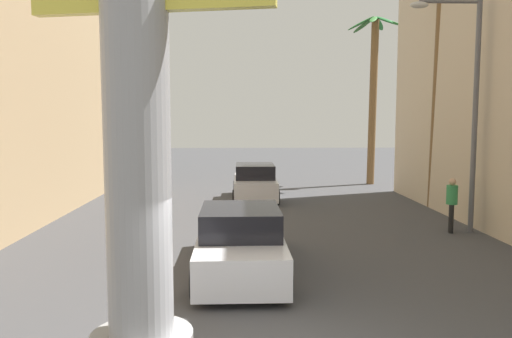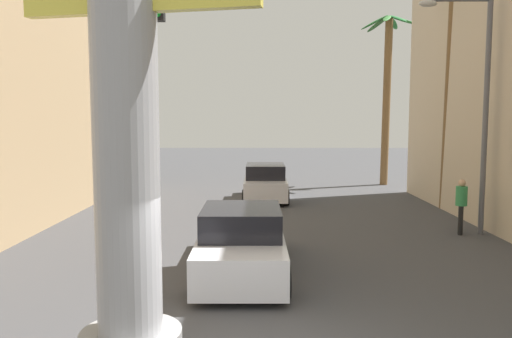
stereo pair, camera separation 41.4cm
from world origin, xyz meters
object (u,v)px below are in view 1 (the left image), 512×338
(neon_sign_pole, at_px, (135,25))
(pedestrian_mid_right, at_px, (452,201))
(palm_tree_far_right, at_px, (373,85))
(street_lamp, at_px, (466,93))
(palm_tree_mid_right, at_px, (441,67))
(palm_tree_far_left, at_px, (110,90))
(car_lead, at_px, (240,242))
(traffic_light_mast, at_px, (7,69))
(car_far, at_px, (255,183))

(neon_sign_pole, distance_m, pedestrian_mid_right, 12.29)
(neon_sign_pole, distance_m, palm_tree_far_right, 22.17)
(pedestrian_mid_right, bearing_deg, street_lamp, 10.93)
(neon_sign_pole, height_order, palm_tree_mid_right, neon_sign_pole)
(palm_tree_far_left, bearing_deg, car_lead, -65.35)
(palm_tree_mid_right, distance_m, palm_tree_far_left, 15.40)
(palm_tree_far_right, xyz_separation_m, palm_tree_far_left, (-13.60, -1.64, -0.38))
(car_lead, bearing_deg, traffic_light_mast, -173.56)
(street_lamp, height_order, pedestrian_mid_right, street_lamp)
(car_far, distance_m, palm_tree_mid_right, 8.95)
(traffic_light_mast, distance_m, pedestrian_mid_right, 12.73)
(car_lead, bearing_deg, neon_sign_pole, -105.02)
(neon_sign_pole, xyz_separation_m, palm_tree_far_left, (-5.12, 18.84, 0.30))
(car_far, distance_m, palm_tree_far_right, 9.46)
(palm_tree_far_left, height_order, pedestrian_mid_right, palm_tree_far_left)
(car_far, bearing_deg, street_lamp, -46.83)
(palm_tree_far_right, relative_size, pedestrian_mid_right, 5.30)
(traffic_light_mast, bearing_deg, palm_tree_far_left, 96.22)
(traffic_light_mast, bearing_deg, neon_sign_pole, -50.51)
(pedestrian_mid_right, bearing_deg, neon_sign_pole, -132.10)
(neon_sign_pole, relative_size, palm_tree_far_left, 1.43)
(car_lead, height_order, palm_tree_mid_right, palm_tree_mid_right)
(palm_tree_far_right, bearing_deg, traffic_light_mast, -126.60)
(neon_sign_pole, xyz_separation_m, palm_tree_far_right, (8.48, 20.48, 0.68))
(street_lamp, xyz_separation_m, car_far, (-6.24, 6.65, -3.57))
(neon_sign_pole, relative_size, pedestrian_mid_right, 6.07)
(car_far, distance_m, palm_tree_far_left, 8.93)
(traffic_light_mast, distance_m, palm_tree_far_right, 20.17)
(traffic_light_mast, relative_size, palm_tree_far_right, 0.72)
(street_lamp, relative_size, palm_tree_far_right, 0.79)
(traffic_light_mast, bearing_deg, palm_tree_far_right, 53.40)
(palm_tree_mid_right, height_order, palm_tree_far_left, palm_tree_mid_right)
(palm_tree_mid_right, bearing_deg, neon_sign_pole, -125.05)
(neon_sign_pole, distance_m, car_lead, 6.39)
(car_lead, bearing_deg, palm_tree_far_right, 65.34)
(neon_sign_pole, bearing_deg, traffic_light_mast, 129.49)
(car_far, relative_size, palm_tree_mid_right, 0.47)
(street_lamp, distance_m, palm_tree_far_right, 11.76)
(neon_sign_pole, relative_size, car_far, 2.41)
(traffic_light_mast, bearing_deg, pedestrian_mid_right, 21.13)
(traffic_light_mast, height_order, palm_tree_far_right, palm_tree_far_right)
(traffic_light_mast, bearing_deg, car_lead, 6.44)
(neon_sign_pole, bearing_deg, pedestrian_mid_right, 47.90)
(pedestrian_mid_right, bearing_deg, palm_tree_far_right, 87.01)
(pedestrian_mid_right, bearing_deg, car_lead, -149.54)
(car_far, height_order, palm_tree_far_right, palm_tree_far_right)
(neon_sign_pole, xyz_separation_m, palm_tree_mid_right, (9.09, 12.96, 0.88))
(street_lamp, xyz_separation_m, pedestrian_mid_right, (-0.33, -0.06, -3.31))
(palm_tree_far_left, bearing_deg, palm_tree_mid_right, -22.46)
(car_lead, bearing_deg, palm_tree_far_left, 114.65)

